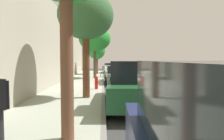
{
  "coord_description": "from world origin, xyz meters",
  "views": [
    {
      "loc": [
        1.82,
        14.75,
        2.0
      ],
      "look_at": [
        0.88,
        -5.45,
        0.92
      ],
      "focal_mm": 31.13,
      "sensor_mm": 36.0,
      "label": 1
    }
  ],
  "objects_px": {
    "bicycle_at_curb": "(107,75)",
    "fire_hydrant": "(96,82)",
    "street_tree_mid_block": "(95,39)",
    "street_tree_far_end": "(86,16)",
    "street_tree_near_cyclist": "(97,50)",
    "parked_sedan_grey_second": "(116,75)",
    "cyclist_with_backpack": "(105,69)",
    "parked_sedan_white_nearest": "(111,68)",
    "parked_pickup_green_mid": "(131,86)"
  },
  "relations": [
    {
      "from": "bicycle_at_curb",
      "to": "fire_hydrant",
      "type": "height_order",
      "value": "fire_hydrant"
    },
    {
      "from": "street_tree_mid_block",
      "to": "street_tree_far_end",
      "type": "relative_size",
      "value": 1.01
    },
    {
      "from": "street_tree_near_cyclist",
      "to": "fire_hydrant",
      "type": "height_order",
      "value": "street_tree_near_cyclist"
    },
    {
      "from": "bicycle_at_curb",
      "to": "street_tree_near_cyclist",
      "type": "bearing_deg",
      "value": -75.0
    },
    {
      "from": "parked_sedan_grey_second",
      "to": "cyclist_with_backpack",
      "type": "bearing_deg",
      "value": -80.04
    },
    {
      "from": "parked_sedan_grey_second",
      "to": "cyclist_with_backpack",
      "type": "xyz_separation_m",
      "value": [
        0.87,
        -4.96,
        0.23
      ]
    },
    {
      "from": "street_tree_near_cyclist",
      "to": "street_tree_far_end",
      "type": "xyz_separation_m",
      "value": [
        -0.0,
        15.9,
        0.87
      ]
    },
    {
      "from": "fire_hydrant",
      "to": "parked_sedan_grey_second",
      "type": "bearing_deg",
      "value": -111.95
    },
    {
      "from": "street_tree_mid_block",
      "to": "fire_hydrant",
      "type": "distance_m",
      "value": 8.44
    },
    {
      "from": "cyclist_with_backpack",
      "to": "fire_hydrant",
      "type": "distance_m",
      "value": 8.83
    },
    {
      "from": "street_tree_near_cyclist",
      "to": "parked_sedan_grey_second",
      "type": "bearing_deg",
      "value": 101.8
    },
    {
      "from": "bicycle_at_curb",
      "to": "street_tree_mid_block",
      "type": "xyz_separation_m",
      "value": [
        1.3,
        0.67,
        3.71
      ]
    },
    {
      "from": "street_tree_near_cyclist",
      "to": "fire_hydrant",
      "type": "bearing_deg",
      "value": 91.76
    },
    {
      "from": "parked_sedan_grey_second",
      "to": "street_tree_far_end",
      "type": "height_order",
      "value": "street_tree_far_end"
    },
    {
      "from": "bicycle_at_curb",
      "to": "street_tree_far_end",
      "type": "height_order",
      "value": "street_tree_far_end"
    },
    {
      "from": "bicycle_at_curb",
      "to": "street_tree_far_end",
      "type": "bearing_deg",
      "value": 83.28
    },
    {
      "from": "parked_sedan_white_nearest",
      "to": "street_tree_far_end",
      "type": "bearing_deg",
      "value": 83.88
    },
    {
      "from": "parked_sedan_white_nearest",
      "to": "cyclist_with_backpack",
      "type": "bearing_deg",
      "value": 82.58
    },
    {
      "from": "cyclist_with_backpack",
      "to": "street_tree_mid_block",
      "type": "xyz_separation_m",
      "value": [
        1.08,
        1.14,
        3.11
      ]
    },
    {
      "from": "bicycle_at_curb",
      "to": "parked_sedan_grey_second",
      "type": "bearing_deg",
      "value": 98.26
    },
    {
      "from": "cyclist_with_backpack",
      "to": "street_tree_near_cyclist",
      "type": "xyz_separation_m",
      "value": [
        1.08,
        -4.39,
        2.25
      ]
    },
    {
      "from": "bicycle_at_curb",
      "to": "street_tree_near_cyclist",
      "type": "relative_size",
      "value": 0.36
    },
    {
      "from": "parked_pickup_green_mid",
      "to": "fire_hydrant",
      "type": "relative_size",
      "value": 6.44
    },
    {
      "from": "parked_pickup_green_mid",
      "to": "street_tree_near_cyclist",
      "type": "height_order",
      "value": "street_tree_near_cyclist"
    },
    {
      "from": "parked_sedan_grey_second",
      "to": "fire_hydrant",
      "type": "xyz_separation_m",
      "value": [
        1.55,
        3.84,
        -0.19
      ]
    },
    {
      "from": "parked_sedan_white_nearest",
      "to": "bicycle_at_curb",
      "type": "distance_m",
      "value": 7.13
    },
    {
      "from": "parked_sedan_white_nearest",
      "to": "parked_sedan_grey_second",
      "type": "xyz_separation_m",
      "value": [
        -0.01,
        11.58,
        0.0
      ]
    },
    {
      "from": "street_tree_mid_block",
      "to": "fire_hydrant",
      "type": "relative_size",
      "value": 6.26
    },
    {
      "from": "cyclist_with_backpack",
      "to": "street_tree_far_end",
      "type": "relative_size",
      "value": 0.31
    },
    {
      "from": "parked_sedan_grey_second",
      "to": "street_tree_mid_block",
      "type": "distance_m",
      "value": 5.44
    },
    {
      "from": "street_tree_far_end",
      "to": "fire_hydrant",
      "type": "bearing_deg",
      "value": -98.48
    },
    {
      "from": "street_tree_mid_block",
      "to": "fire_hydrant",
      "type": "bearing_deg",
      "value": 93.03
    },
    {
      "from": "cyclist_with_backpack",
      "to": "street_tree_mid_block",
      "type": "height_order",
      "value": "street_tree_mid_block"
    },
    {
      "from": "parked_pickup_green_mid",
      "to": "street_tree_far_end",
      "type": "height_order",
      "value": "street_tree_far_end"
    },
    {
      "from": "street_tree_far_end",
      "to": "street_tree_mid_block",
      "type": "bearing_deg",
      "value": -90.0
    },
    {
      "from": "parked_sedan_grey_second",
      "to": "street_tree_far_end",
      "type": "bearing_deg",
      "value": 73.42
    },
    {
      "from": "parked_sedan_white_nearest",
      "to": "street_tree_far_end",
      "type": "height_order",
      "value": "street_tree_far_end"
    },
    {
      "from": "fire_hydrant",
      "to": "street_tree_near_cyclist",
      "type": "bearing_deg",
      "value": -88.24
    },
    {
      "from": "parked_sedan_white_nearest",
      "to": "parked_pickup_green_mid",
      "type": "bearing_deg",
      "value": 90.27
    },
    {
      "from": "cyclist_with_backpack",
      "to": "street_tree_far_end",
      "type": "xyz_separation_m",
      "value": [
        1.08,
        11.52,
        3.12
      ]
    },
    {
      "from": "street_tree_mid_block",
      "to": "cyclist_with_backpack",
      "type": "bearing_deg",
      "value": -133.46
    },
    {
      "from": "parked_sedan_grey_second",
      "to": "parked_pickup_green_mid",
      "type": "distance_m",
      "value": 7.98
    },
    {
      "from": "parked_pickup_green_mid",
      "to": "bicycle_at_curb",
      "type": "relative_size",
      "value": 3.42
    },
    {
      "from": "parked_sedan_white_nearest",
      "to": "parked_pickup_green_mid",
      "type": "distance_m",
      "value": 19.56
    },
    {
      "from": "street_tree_near_cyclist",
      "to": "street_tree_mid_block",
      "type": "relative_size",
      "value": 0.83
    },
    {
      "from": "parked_sedan_white_nearest",
      "to": "street_tree_far_end",
      "type": "distance_m",
      "value": 18.54
    },
    {
      "from": "street_tree_far_end",
      "to": "street_tree_near_cyclist",
      "type": "bearing_deg",
      "value": -90.0
    },
    {
      "from": "bicycle_at_curb",
      "to": "parked_pickup_green_mid",
      "type": "bearing_deg",
      "value": 93.37
    },
    {
      "from": "parked_sedan_grey_second",
      "to": "street_tree_mid_block",
      "type": "height_order",
      "value": "street_tree_mid_block"
    },
    {
      "from": "cyclist_with_backpack",
      "to": "fire_hydrant",
      "type": "height_order",
      "value": "cyclist_with_backpack"
    }
  ]
}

